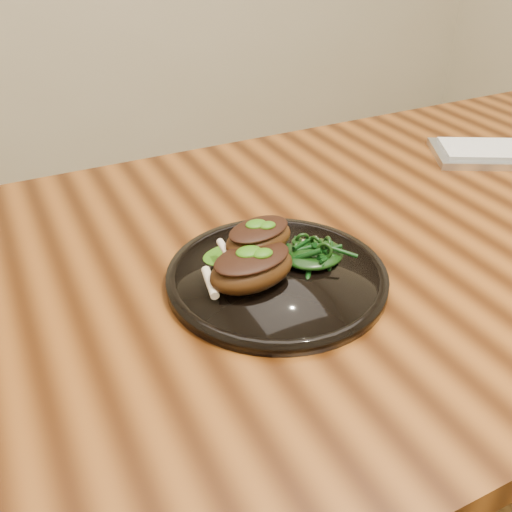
{
  "coord_description": "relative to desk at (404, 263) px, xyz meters",
  "views": [
    {
      "loc": [
        -0.55,
        -0.57,
        1.17
      ],
      "look_at": [
        -0.28,
        -0.03,
        0.78
      ],
      "focal_mm": 40.0,
      "sensor_mm": 36.0,
      "label": 1
    }
  ],
  "objects": [
    {
      "name": "desk",
      "position": [
        0.0,
        0.0,
        0.0
      ],
      "size": [
        1.6,
        0.8,
        0.75
      ],
      "color": "#341706",
      "rests_on": "ground"
    },
    {
      "name": "herb_smear",
      "position": [
        -0.3,
        0.0,
        0.1
      ],
      "size": [
        0.08,
        0.05,
        0.01
      ],
      "primitive_type": "ellipsoid",
      "color": "#1C4F08",
      "rests_on": "plate"
    },
    {
      "name": "lamb_chop_back",
      "position": [
        -0.28,
        -0.03,
        0.14
      ],
      "size": [
        0.11,
        0.08,
        0.04
      ],
      "color": "#3B200B",
      "rests_on": "plate"
    },
    {
      "name": "lamb_chop_front",
      "position": [
        -0.3,
        -0.07,
        0.12
      ],
      "size": [
        0.12,
        0.09,
        0.05
      ],
      "color": "#3B200B",
      "rests_on": "plate"
    },
    {
      "name": "greens_heap",
      "position": [
        -0.21,
        -0.05,
        0.11
      ],
      "size": [
        0.08,
        0.08,
        0.03
      ],
      "color": "black",
      "rests_on": "plate"
    },
    {
      "name": "plate",
      "position": [
        -0.26,
        -0.06,
        0.09
      ],
      "size": [
        0.28,
        0.28,
        0.02
      ],
      "color": "black",
      "rests_on": "desk"
    }
  ]
}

